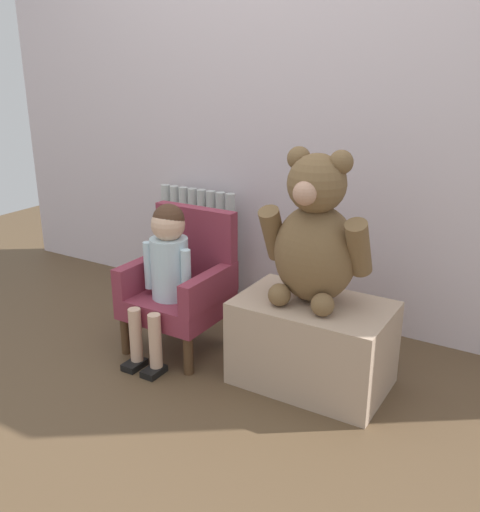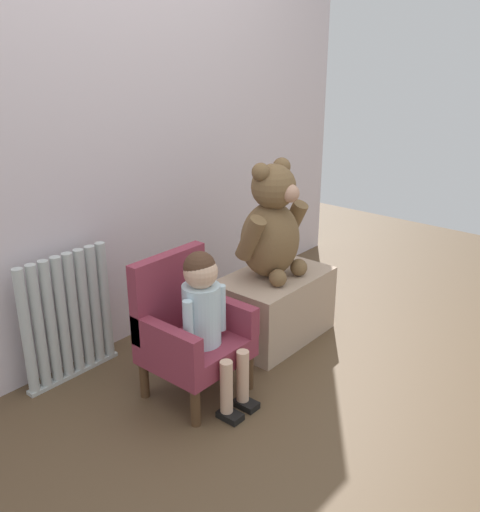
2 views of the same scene
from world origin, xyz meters
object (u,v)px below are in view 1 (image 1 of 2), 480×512
object	(u,v)px
child_armchair	(182,284)
large_teddy_bear	(315,237)
child_figure	(166,261)
low_bench	(312,343)
radiator	(198,244)

from	to	relation	value
child_armchair	large_teddy_bear	bearing A→B (deg)	1.97
child_figure	low_bench	size ratio (longest dim) A/B	1.14
large_teddy_bear	child_figure	bearing A→B (deg)	-168.52
child_figure	low_bench	distance (m)	0.73
radiator	child_armchair	distance (m)	0.60
radiator	low_bench	bearing A→B (deg)	-28.83
low_bench	child_figure	bearing A→B (deg)	-170.23
child_figure	low_bench	world-z (taller)	child_figure
radiator	large_teddy_bear	xyz separation A→B (m)	(0.93, -0.50, 0.33)
child_armchair	large_teddy_bear	size ratio (longest dim) A/B	1.05
child_figure	large_teddy_bear	world-z (taller)	large_teddy_bear
child_armchair	large_teddy_bear	distance (m)	0.73
radiator	large_teddy_bear	distance (m)	1.11
child_figure	large_teddy_bear	xyz separation A→B (m)	(0.65, 0.13, 0.18)
child_armchair	child_figure	xyz separation A→B (m)	(-0.00, -0.11, 0.15)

